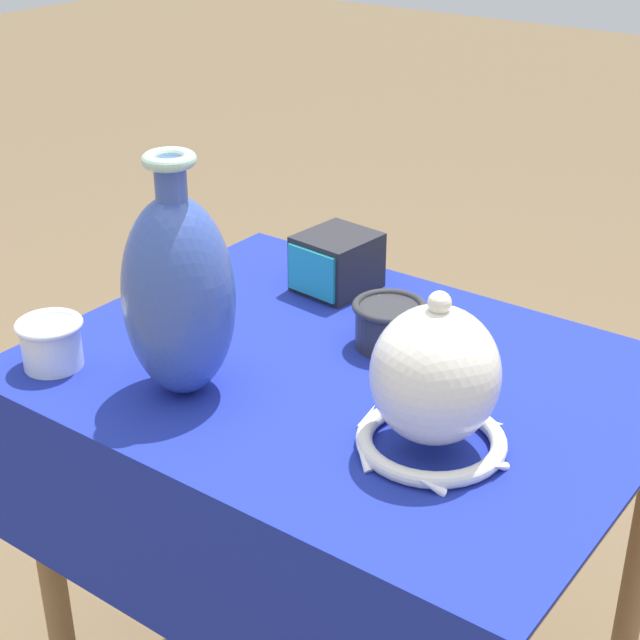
% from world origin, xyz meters
% --- Properties ---
extents(display_table, '(0.90, 0.69, 0.77)m').
position_xyz_m(display_table, '(0.00, -0.02, 0.67)').
color(display_table, olive).
rests_on(display_table, ground_plane).
extents(vase_tall_bulbous, '(0.15, 0.15, 0.35)m').
position_xyz_m(vase_tall_bulbous, '(-0.15, -0.18, 0.92)').
color(vase_tall_bulbous, '#3851A8').
rests_on(vase_tall_bulbous, display_table).
extents(vase_dome_bell, '(0.21, 0.20, 0.23)m').
position_xyz_m(vase_dome_bell, '(0.21, -0.11, 0.86)').
color(vase_dome_bell, white).
rests_on(vase_dome_bell, display_table).
extents(mosaic_tile_box, '(0.13, 0.14, 0.10)m').
position_xyz_m(mosaic_tile_box, '(-0.18, 0.22, 0.82)').
color(mosaic_tile_box, '#232328').
rests_on(mosaic_tile_box, display_table).
extents(cup_wide_porcelain, '(0.10, 0.10, 0.07)m').
position_xyz_m(cup_wide_porcelain, '(-0.35, -0.25, 0.81)').
color(cup_wide_porcelain, white).
rests_on(cup_wide_porcelain, display_table).
extents(cup_wide_charcoal, '(0.11, 0.11, 0.07)m').
position_xyz_m(cup_wide_charcoal, '(0.01, 0.10, 0.81)').
color(cup_wide_charcoal, '#2D2D33').
rests_on(cup_wide_charcoal, display_table).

